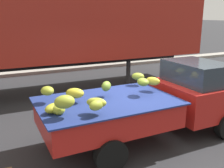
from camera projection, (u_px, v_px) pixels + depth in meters
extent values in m
plane|color=#28282B|center=(137.00, 134.00, 6.23)|extent=(220.00, 220.00, 0.00)
cube|color=gray|center=(55.00, 70.00, 13.14)|extent=(80.00, 0.80, 0.16)
cube|color=#B21E19|center=(200.00, 96.00, 6.54)|extent=(2.01, 1.73, 0.78)
cube|color=#28333D|center=(197.00, 72.00, 6.28)|extent=(1.11, 1.52, 0.52)
cube|color=#B21E19|center=(107.00, 122.00, 5.47)|extent=(2.76, 1.73, 0.08)
cube|color=#B21E19|center=(92.00, 100.00, 6.13)|extent=(2.76, 0.05, 0.44)
cube|color=#B21E19|center=(127.00, 126.00, 4.67)|extent=(2.76, 0.05, 0.44)
cube|color=#B21E19|center=(160.00, 102.00, 5.98)|extent=(0.05, 1.73, 0.44)
cube|color=#B21E19|center=(42.00, 123.00, 4.82)|extent=(0.05, 1.73, 0.44)
cube|color=#B21914|center=(92.00, 101.00, 6.17)|extent=(2.65, 0.01, 0.07)
cube|color=navy|center=(107.00, 101.00, 5.34)|extent=(2.88, 1.85, 0.03)
ellipsoid|color=#A3AE31|center=(97.00, 105.00, 4.47)|extent=(0.35, 0.28, 0.18)
ellipsoid|color=gold|center=(75.00, 93.00, 5.15)|extent=(0.45, 0.43, 0.21)
ellipsoid|color=#92A42F|center=(138.00, 76.00, 6.43)|extent=(0.38, 0.38, 0.19)
ellipsoid|color=#A0A82D|center=(47.00, 91.00, 5.12)|extent=(0.34, 0.35, 0.19)
ellipsoid|color=gold|center=(153.00, 81.00, 5.94)|extent=(0.34, 0.39, 0.19)
ellipsoid|color=#AAB131|center=(58.00, 109.00, 4.59)|extent=(0.29, 0.35, 0.19)
ellipsoid|color=olive|center=(143.00, 82.00, 5.60)|extent=(0.31, 0.37, 0.17)
ellipsoid|color=olive|center=(106.00, 86.00, 5.49)|extent=(0.34, 0.35, 0.22)
ellipsoid|color=gold|center=(96.00, 103.00, 4.56)|extent=(0.41, 0.39, 0.18)
ellipsoid|color=gold|center=(53.00, 108.00, 4.63)|extent=(0.42, 0.38, 0.17)
ellipsoid|color=#9EA92F|center=(65.00, 102.00, 4.36)|extent=(0.37, 0.28, 0.24)
cylinder|color=black|center=(179.00, 104.00, 7.40)|extent=(0.64, 0.20, 0.64)
cylinder|color=black|center=(80.00, 122.00, 6.12)|extent=(0.64, 0.20, 0.64)
cylinder|color=black|center=(111.00, 155.00, 4.68)|extent=(0.64, 0.20, 0.64)
cube|color=maroon|center=(47.00, 21.00, 8.98)|extent=(12.04, 2.71, 2.70)
cube|color=black|center=(50.00, 63.00, 9.37)|extent=(11.05, 0.59, 0.30)
cylinder|color=#38383A|center=(128.00, 68.00, 10.85)|extent=(0.18, 0.18, 1.25)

